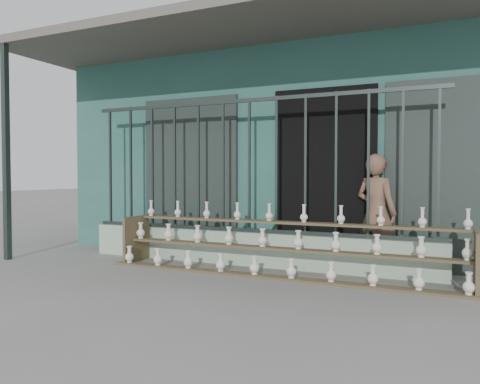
% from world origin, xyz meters
% --- Properties ---
extents(ground, '(60.00, 60.00, 0.00)m').
position_xyz_m(ground, '(0.00, 0.00, 0.00)').
color(ground, slate).
extents(workshop_building, '(7.40, 6.60, 3.21)m').
position_xyz_m(workshop_building, '(0.00, 4.23, 1.62)').
color(workshop_building, '#2B5B54').
rests_on(workshop_building, ground).
extents(parapet_wall, '(5.00, 0.20, 0.45)m').
position_xyz_m(parapet_wall, '(0.00, 1.30, 0.23)').
color(parapet_wall, '#A0BBA0').
rests_on(parapet_wall, ground).
extents(security_fence, '(5.00, 0.04, 1.80)m').
position_xyz_m(security_fence, '(-0.00, 1.30, 1.35)').
color(security_fence, '#283330').
rests_on(security_fence, parapet_wall).
extents(shelf_rack, '(4.50, 0.68, 0.85)m').
position_xyz_m(shelf_rack, '(0.58, 0.89, 0.36)').
color(shelf_rack, brown).
rests_on(shelf_rack, ground).
extents(elderly_woman, '(0.64, 0.54, 1.48)m').
position_xyz_m(elderly_woman, '(1.62, 1.61, 0.74)').
color(elderly_woman, brown).
rests_on(elderly_woman, ground).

